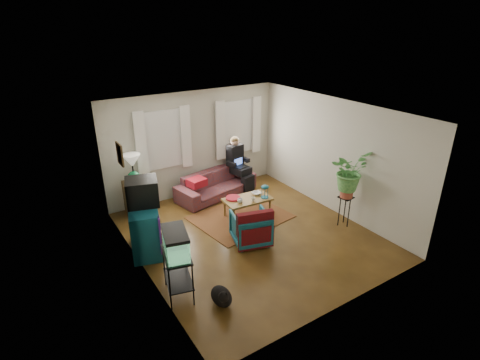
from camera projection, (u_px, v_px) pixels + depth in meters
floor at (250, 235)px, 7.79m from camera, size 4.50×5.00×0.01m
ceiling at (252, 111)px, 6.76m from camera, size 4.50×5.00×0.01m
wall_back at (194, 144)px, 9.20m from camera, size 4.50×0.01×2.60m
wall_front at (349, 235)px, 5.34m from camera, size 4.50×0.01×2.60m
wall_left at (138, 206)px, 6.16m from camera, size 0.01×5.00×2.60m
wall_right at (334, 156)px, 8.39m from camera, size 0.01×5.00×2.60m
window_left at (163, 140)px, 8.69m from camera, size 1.08×0.04×1.38m
window_right at (237, 127)px, 9.71m from camera, size 1.08×0.04×1.38m
curtains_left at (164, 141)px, 8.63m from camera, size 1.36×0.06×1.50m
curtains_right at (239, 128)px, 9.65m from camera, size 1.36×0.06×1.50m
picture_frame at (120, 154)px, 6.58m from camera, size 0.04×0.32×0.40m
area_rug at (240, 217)px, 8.47m from camera, size 2.20×1.85×0.01m
sofa at (216, 180)px, 9.38m from camera, size 2.21×1.22×0.82m
seated_person at (238, 165)px, 9.77m from camera, size 0.64×0.73×1.24m
side_table at (136, 198)px, 8.54m from camera, size 0.58×0.58×0.75m
table_lamp at (133, 170)px, 8.26m from camera, size 0.43×0.43×0.69m
dresser at (145, 228)px, 7.12m from camera, size 0.80×1.15×0.94m
crt_tv at (142, 192)px, 6.93m from camera, size 0.70×0.67×0.50m
aquarium_stand at (178, 275)px, 5.95m from camera, size 0.55×0.78×0.79m
aquarium at (176, 243)px, 5.71m from camera, size 0.50×0.71×0.41m
black_cat at (221, 295)px, 5.82m from camera, size 0.42×0.52×0.38m
armchair at (251, 226)px, 7.41m from camera, size 0.85×0.82×0.72m
serape_throw at (255, 227)px, 7.10m from camera, size 0.74×0.35×0.59m
coffee_table at (247, 207)px, 8.46m from camera, size 1.09×0.65×0.44m
cup_a at (240, 201)px, 8.17m from camera, size 0.13×0.13×0.09m
cup_b at (253, 199)px, 8.24m from camera, size 0.10×0.10×0.09m
bowl at (256, 193)px, 8.57m from camera, size 0.22×0.22×0.05m
snack_tray at (233, 198)px, 8.35m from camera, size 0.35×0.35×0.04m
birdcage at (265, 191)px, 8.36m from camera, size 0.18×0.18×0.31m
plant_stand at (344, 211)px, 8.04m from camera, size 0.32×0.32×0.67m
potted_plant at (349, 177)px, 7.72m from camera, size 0.85×0.76×0.85m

